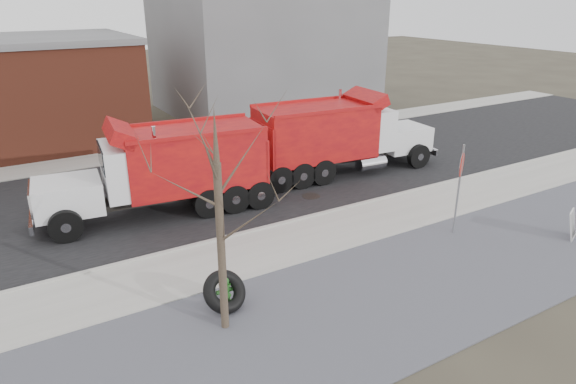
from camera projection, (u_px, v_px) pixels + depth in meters
ground at (287, 249)px, 15.49m from camera, size 120.00×120.00×0.00m
gravel_verge at (359, 305)px, 12.69m from camera, size 60.00×5.00×0.03m
sidewalk at (282, 245)px, 15.68m from camera, size 60.00×2.50×0.06m
curb at (262, 229)px, 16.71m from camera, size 60.00×0.15×0.11m
road at (206, 186)px, 20.53m from camera, size 60.00×9.40×0.02m
far_sidewalk at (161, 151)px, 25.07m from camera, size 60.00×2.00×0.06m
building_grey at (263, 47)px, 32.74m from camera, size 12.00×10.00×8.00m
bare_tree at (218, 195)px, 10.69m from camera, size 3.20×3.20×5.20m
fire_hydrant at (225, 292)px, 12.60m from camera, size 0.45×0.44×0.80m
truck_tire at (225, 292)px, 12.41m from camera, size 1.22×1.10×1.02m
stop_sign at (460, 174)px, 15.81m from camera, size 0.69×0.47×2.96m
sandwich_board at (576, 225)px, 15.95m from camera, size 0.77×0.64×0.92m
dump_truck_red_a at (337, 134)px, 21.43m from camera, size 8.44×2.91×3.39m
dump_truck_red_b at (166, 167)px, 17.49m from camera, size 7.95×3.08×3.33m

